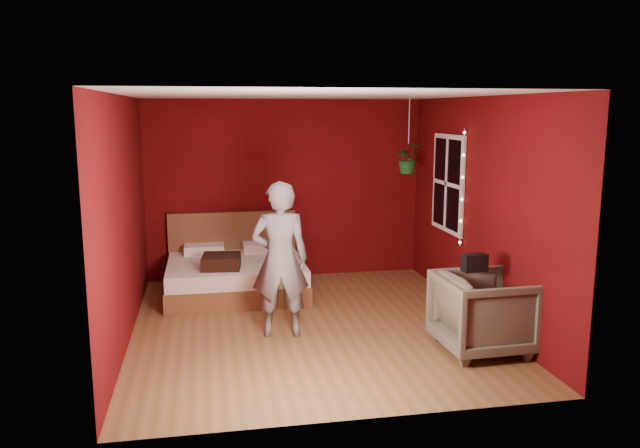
# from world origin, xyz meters

# --- Properties ---
(floor) EXTENTS (4.50, 4.50, 0.00)m
(floor) POSITION_xyz_m (0.00, 0.00, 0.00)
(floor) COLOR brown
(floor) RESTS_ON ground
(room_walls) EXTENTS (4.04, 4.54, 2.62)m
(room_walls) POSITION_xyz_m (0.00, 0.00, 1.68)
(room_walls) COLOR #5D090A
(room_walls) RESTS_ON ground
(window) EXTENTS (0.05, 0.97, 1.27)m
(window) POSITION_xyz_m (1.97, 0.90, 1.50)
(window) COLOR white
(window) RESTS_ON room_walls
(fairy_lights) EXTENTS (0.04, 0.04, 1.45)m
(fairy_lights) POSITION_xyz_m (1.94, 0.38, 1.50)
(fairy_lights) COLOR silver
(fairy_lights) RESTS_ON room_walls
(bed) EXTENTS (1.82, 1.55, 1.00)m
(bed) POSITION_xyz_m (-0.78, 1.51, 0.26)
(bed) COLOR brown
(bed) RESTS_ON ground
(person) EXTENTS (0.65, 0.46, 1.71)m
(person) POSITION_xyz_m (-0.38, -0.24, 0.85)
(person) COLOR slate
(person) RESTS_ON ground
(armchair) EXTENTS (0.92, 0.90, 0.81)m
(armchair) POSITION_xyz_m (1.60, -1.07, 0.41)
(armchair) COLOR #6C6855
(armchair) RESTS_ON ground
(handbag) EXTENTS (0.27, 0.15, 0.18)m
(handbag) POSITION_xyz_m (1.54, -0.93, 0.90)
(handbag) COLOR black
(handbag) RESTS_ON armchair
(throw_pillow) EXTENTS (0.52, 0.52, 0.17)m
(throw_pillow) POSITION_xyz_m (-0.97, 1.09, 0.54)
(throw_pillow) COLOR black
(throw_pillow) RESTS_ON bed
(hanging_plant) EXTENTS (0.37, 0.32, 1.00)m
(hanging_plant) POSITION_xyz_m (1.55, 1.30, 1.80)
(hanging_plant) COLOR silver
(hanging_plant) RESTS_ON room_walls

